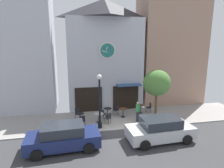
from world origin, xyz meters
TOP-DOWN VIEW (x-y plane):
  - ground_plane at (0.00, -0.60)m, footprint 24.23×10.12m
  - clock_building at (-0.07, 5.93)m, footprint 7.12×4.38m
  - neighbor_building_left at (-7.53, 6.50)m, footprint 5.23×4.09m
  - neighbor_building_right at (7.04, 6.31)m, footprint 6.63×3.71m
  - street_lamp at (-1.31, 0.67)m, footprint 0.36×0.36m
  - street_tree at (3.14, 0.70)m, footprint 2.12×1.91m
  - cafe_table_leftmost at (-2.76, 1.98)m, footprint 0.69×0.69m
  - cafe_table_near_curb at (-1.26, 1.70)m, footprint 0.78×0.78m
  - cafe_table_center_left at (-0.34, 2.85)m, footprint 0.71×0.71m
  - cafe_table_center_right at (0.94, 2.44)m, footprint 0.75×0.75m
  - cafe_table_rightmost at (2.76, 3.09)m, footprint 0.61×0.61m
  - cafe_chair_facing_wall at (-2.58, 1.13)m, footprint 0.40×0.40m
  - cafe_chair_under_awning at (-0.54, 1.25)m, footprint 0.56×0.56m
  - cafe_chair_right_end at (3.61, 3.09)m, footprint 0.43×0.43m
  - cafe_chair_curbside at (-2.94, 2.84)m, footprint 0.41×0.41m
  - cafe_chair_corner at (-0.85, 2.24)m, footprint 0.56×0.56m
  - cafe_chair_near_tree at (0.48, 3.04)m, footprint 0.50×0.50m
  - pedestrian_green at (1.86, 1.26)m, footprint 0.42×0.42m
  - parked_car_navy at (-3.84, -1.81)m, footprint 4.38×2.18m
  - parked_car_silver at (2.28, -1.97)m, footprint 4.37×2.17m

SIDE VIEW (x-z plane):
  - ground_plane at x=0.00m, z-range -0.09..0.04m
  - cafe_table_rightmost at x=2.76m, z-range 0.11..0.86m
  - cafe_table_center_left at x=-0.34m, z-range 0.15..0.89m
  - cafe_chair_facing_wall at x=-2.58m, z-range 0.08..0.98m
  - cafe_chair_under_awning at x=-0.54m, z-range 0.08..0.98m
  - cafe_chair_right_end at x=3.61m, z-range 0.08..0.98m
  - cafe_chair_curbside at x=-2.94m, z-range 0.08..0.98m
  - cafe_chair_corner at x=-0.85m, z-range 0.08..0.98m
  - cafe_chair_near_tree at x=0.48m, z-range 0.08..0.98m
  - cafe_table_leftmost at x=-2.76m, z-range 0.15..0.91m
  - cafe_table_center_right at x=0.94m, z-range 0.17..0.92m
  - cafe_table_near_curb at x=-1.26m, z-range 0.18..0.91m
  - parked_car_navy at x=-3.84m, z-range -0.01..1.54m
  - parked_car_silver at x=2.28m, z-range -0.01..1.54m
  - pedestrian_green at x=1.86m, z-range 0.03..1.70m
  - street_lamp at x=-1.31m, z-range 0.03..4.11m
  - street_tree at x=3.14m, z-range 1.11..5.40m
  - clock_building at x=-0.07m, z-range 0.16..10.48m
  - neighbor_building_left at x=-7.53m, z-range 0.00..12.81m
  - neighbor_building_right at x=7.04m, z-range 0.00..13.26m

